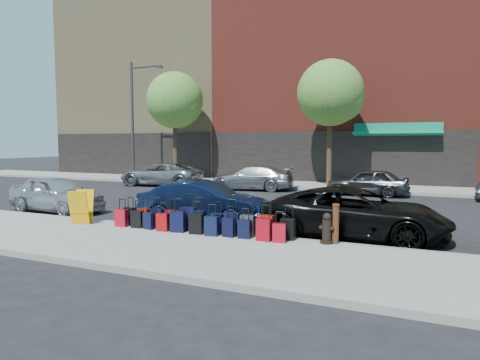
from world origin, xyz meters
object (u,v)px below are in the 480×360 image
at_px(car_far_2, 367,182).
at_px(car_near_1, 203,202).
at_px(tree_center, 333,95).
at_px(suitcase_front_5, 198,221).
at_px(car_far_1, 251,178).
at_px(car_far_0, 161,174).
at_px(car_near_2, 355,213).
at_px(tree_left, 177,102).
at_px(bollard, 336,223).
at_px(display_rack, 82,207).
at_px(fire_hydrant, 327,229).
at_px(car_near_0, 56,194).
at_px(streetlight, 135,114).

bearing_deg(car_far_2, car_near_1, -20.88).
distance_m(tree_center, suitcase_front_5, 15.17).
distance_m(tree_center, car_near_1, 13.36).
bearing_deg(car_far_1, car_far_0, -95.47).
distance_m(tree_center, car_far_2, 5.86).
bearing_deg(car_far_1, car_near_2, 29.95).
bearing_deg(tree_left, bollard, -46.10).
distance_m(car_near_2, car_far_1, 12.51).
height_order(tree_left, display_rack, tree_left).
relative_size(car_far_0, car_far_2, 1.27).
height_order(tree_center, bollard, tree_center).
relative_size(suitcase_front_5, display_rack, 0.93).
relative_size(tree_center, car_near_2, 1.42).
height_order(fire_hydrant, car_near_2, car_near_2).
xyz_separation_m(tree_center, suitcase_front_5, (-0.71, -14.32, -4.96)).
bearing_deg(tree_center, car_near_1, -97.43).
relative_size(tree_center, car_near_0, 1.76).
xyz_separation_m(tree_left, car_near_0, (2.60, -12.74, -4.71)).
relative_size(car_near_1, car_far_2, 1.05).
bearing_deg(fire_hydrant, car_far_0, 148.45).
xyz_separation_m(fire_hydrant, car_near_1, (-4.56, 1.84, 0.20)).
bearing_deg(car_far_2, car_near_0, -44.02).
relative_size(bollard, display_rack, 0.96).
distance_m(suitcase_front_5, fire_hydrant, 3.65).
bearing_deg(car_near_2, car_far_1, 36.84).
bearing_deg(car_far_1, car_near_0, -27.01).
distance_m(tree_left, fire_hydrant, 20.18).
bearing_deg(display_rack, suitcase_front_5, -12.77).
bearing_deg(car_near_0, tree_left, 17.08).
bearing_deg(tree_left, display_rack, -68.32).
height_order(suitcase_front_5, fire_hydrant, suitcase_front_5).
bearing_deg(tree_left, car_far_2, -11.07).
bearing_deg(streetlight, tree_left, 13.39).
distance_m(car_near_1, car_far_1, 10.16).
bearing_deg(car_near_1, streetlight, 39.21).
height_order(streetlight, car_far_0, streetlight).
bearing_deg(car_far_2, car_far_1, -88.87).
xyz_separation_m(bollard, car_near_0, (-11.05, 1.44, 0.04)).
height_order(streetlight, display_rack, streetlight).
bearing_deg(bollard, car_near_0, 172.58).
bearing_deg(car_near_2, streetlight, 55.44).
bearing_deg(car_far_0, car_far_2, 83.53).
relative_size(fire_hydrant, car_near_0, 0.19).
distance_m(tree_center, car_near_0, 15.71).
relative_size(suitcase_front_5, car_far_0, 0.19).
bearing_deg(bollard, tree_center, 102.52).
bearing_deg(bollard, suitcase_front_5, -177.87).
relative_size(car_near_0, car_near_1, 0.97).
bearing_deg(suitcase_front_5, car_far_2, 68.70).
bearing_deg(streetlight, suitcase_front_5, -46.94).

